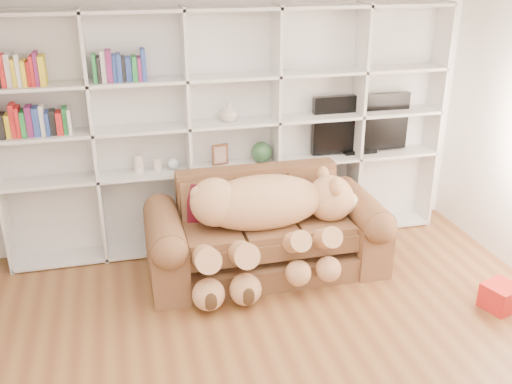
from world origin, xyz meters
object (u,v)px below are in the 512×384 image
object	(u,v)px
gift_box	(500,297)
tv	(360,124)
teddy_bear	(266,216)
sofa	(265,236)

from	to	relation	value
gift_box	tv	world-z (taller)	tv
teddy_bear	tv	world-z (taller)	tv
sofa	teddy_bear	world-z (taller)	teddy_bear
sofa	teddy_bear	xyz separation A→B (m)	(-0.04, -0.19, 0.30)
sofa	gift_box	world-z (taller)	sofa
teddy_bear	tv	xyz separation A→B (m)	(1.26, 0.87, 0.52)
tv	teddy_bear	bearing A→B (deg)	-145.42
gift_box	sofa	bearing A→B (deg)	147.33
sofa	gift_box	size ratio (longest dim) A/B	7.95
sofa	gift_box	distance (m)	2.14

